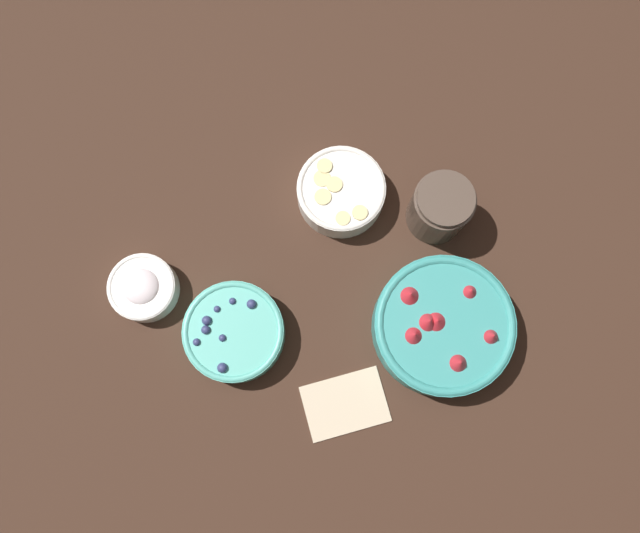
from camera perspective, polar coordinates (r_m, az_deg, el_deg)
ground_plane at (r=1.03m, az=-0.12°, el=-4.38°), size 4.00×4.00×0.00m
bowl_strawberries at (r=1.01m, az=11.16°, el=-5.35°), size 0.22×0.22×0.08m
bowl_blueberries at (r=1.01m, az=-7.87°, el=-5.96°), size 0.16×0.16×0.06m
bowl_bananas at (r=1.04m, az=1.92°, el=6.86°), size 0.15×0.15×0.05m
bowl_cream at (r=1.05m, az=-15.88°, el=-1.88°), size 0.11×0.11×0.05m
jar_chocolate at (r=1.03m, az=10.89°, el=5.24°), size 0.10×0.10×0.11m
napkin at (r=1.02m, az=2.31°, el=-12.44°), size 0.14×0.11×0.01m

